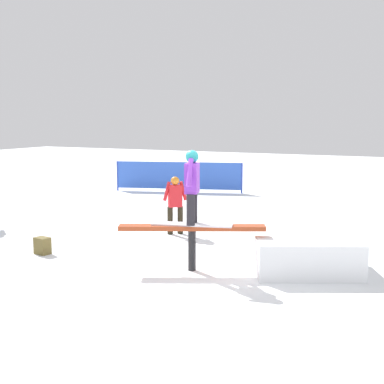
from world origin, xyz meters
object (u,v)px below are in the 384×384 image
at_px(bystander_red, 175,202).
at_px(backpack_on_snow, 42,246).
at_px(rail_feature, 192,232).
at_px(main_rider_on_rail, 192,188).

xyz_separation_m(bystander_red, backpack_on_snow, (1.51, 2.83, -0.59)).
height_order(rail_feature, backpack_on_snow, rail_feature).
bearing_deg(backpack_on_snow, bystander_red, 71.34).
relative_size(rail_feature, main_rider_on_rail, 1.69).
bearing_deg(backpack_on_snow, main_rider_on_rail, 15.04).
bearing_deg(rail_feature, bystander_red, -81.82).
distance_m(main_rider_on_rail, backpack_on_snow, 3.48).
distance_m(main_rider_on_rail, bystander_red, 3.12).
xyz_separation_m(rail_feature, main_rider_on_rail, (0.00, 0.00, 0.79)).
xyz_separation_m(main_rider_on_rail, backpack_on_snow, (3.21, 0.31, -1.32)).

